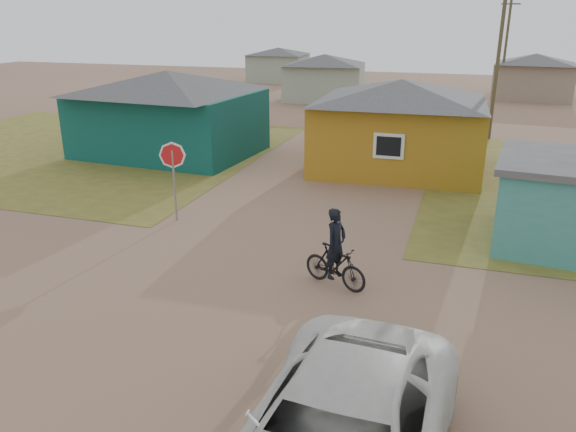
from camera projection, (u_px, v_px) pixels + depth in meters
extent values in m
plane|color=#8E6952|center=(210.00, 304.00, 13.24)|extent=(120.00, 120.00, 0.00)
cube|color=olive|center=(72.00, 148.00, 28.94)|extent=(20.00, 18.00, 0.00)
cube|color=#0B403A|center=(170.00, 123.00, 27.29)|extent=(8.40, 6.54, 3.00)
pyramid|color=#404043|center=(167.00, 81.00, 26.62)|extent=(8.93, 7.08, 1.00)
cube|color=#A47219|center=(399.00, 135.00, 24.55)|extent=(7.21, 6.24, 3.00)
pyramid|color=#404043|center=(402.00, 90.00, 23.90)|extent=(7.72, 6.76, 0.90)
cube|color=silver|center=(389.00, 146.00, 21.79)|extent=(1.20, 0.06, 1.00)
cube|color=black|center=(389.00, 146.00, 21.76)|extent=(0.95, 0.04, 0.75)
cube|color=#919E88|center=(324.00, 82.00, 44.97)|extent=(6.49, 5.60, 2.80)
pyramid|color=#404043|center=(325.00, 59.00, 44.37)|extent=(7.04, 6.15, 0.80)
cube|color=gray|center=(533.00, 81.00, 45.71)|extent=(6.41, 5.50, 2.80)
pyramid|color=#404043|center=(536.00, 59.00, 45.11)|extent=(6.95, 6.05, 0.80)
cube|color=#919E88|center=(278.00, 68.00, 58.06)|extent=(5.75, 5.28, 2.70)
pyramid|color=#404043|center=(278.00, 51.00, 57.49)|extent=(6.28, 5.81, 0.70)
cylinder|color=brown|center=(497.00, 64.00, 29.72)|extent=(0.20, 0.20, 8.00)
cylinder|color=brown|center=(505.00, 49.00, 43.77)|extent=(0.20, 0.20, 8.00)
cube|color=brown|center=(511.00, 4.00, 42.66)|extent=(1.40, 0.10, 0.10)
cylinder|color=gray|center=(175.00, 186.00, 18.29)|extent=(0.07, 0.07, 2.38)
imported|color=black|center=(335.00, 266.00, 13.97)|extent=(1.87, 1.15, 1.09)
imported|color=black|center=(336.00, 243.00, 13.76)|extent=(0.64, 0.76, 1.79)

